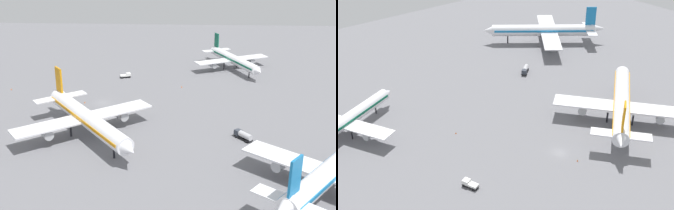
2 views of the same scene
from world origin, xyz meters
TOP-DOWN VIEW (x-y plane):
  - ground at (0.00, 0.00)m, footprint 288.00×288.00m
  - airplane_at_gate at (-43.52, 50.21)m, footprint 40.38×33.55m
  - airplane_taxiing at (56.88, 65.44)m, footprint 46.36×40.48m
  - airplane_distant at (29.14, 0.71)m, footprint 46.53×39.45m
  - fuel_truck at (28.77, 47.46)m, footprint 6.11×5.42m
  - pushback_tractor at (-29.82, 4.36)m, footprint 3.37×4.78m
  - safety_cone_near_gate at (0.80, -6.46)m, footprint 0.44×0.44m
  - safety_cone_mid_apron at (-17.99, 28.08)m, footprint 0.44×0.44m
  - safety_cone_far_side at (-11.78, -38.14)m, footprint 0.44×0.44m

SIDE VIEW (x-z plane):
  - ground at x=0.00m, z-range 0.00..0.00m
  - safety_cone_near_gate at x=0.80m, z-range 0.00..0.60m
  - safety_cone_mid_apron at x=-17.99m, z-range 0.00..0.60m
  - safety_cone_far_side at x=-11.78m, z-range 0.00..0.60m
  - pushback_tractor at x=-29.82m, z-range 0.02..1.92m
  - fuel_truck at x=28.77m, z-range 0.14..2.64m
  - airplane_at_gate at x=-43.52m, z-range -1.80..11.36m
  - airplane_distant at x=29.14m, z-range -2.29..14.47m
  - airplane_taxiing at x=56.88m, z-range -2.31..14.61m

